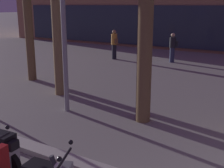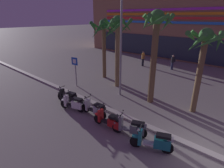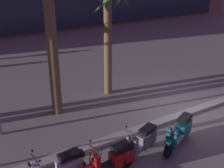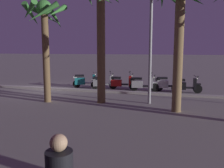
{
  "view_description": "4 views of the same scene",
  "coord_description": "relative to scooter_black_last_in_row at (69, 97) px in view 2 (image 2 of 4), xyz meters",
  "views": [
    {
      "loc": [
        -1.33,
        -4.16,
        3.05
      ],
      "look_at": [
        -4.49,
        1.1,
        1.39
      ],
      "focal_mm": 47.12,
      "sensor_mm": 36.0,
      "label": 1
    },
    {
      "loc": [
        0.81,
        -7.25,
        5.4
      ],
      "look_at": [
        -7.13,
        1.77,
        0.85
      ],
      "focal_mm": 28.68,
      "sensor_mm": 36.0,
      "label": 2
    },
    {
      "loc": [
        -7.88,
        -7.04,
        5.5
      ],
      "look_at": [
        -2.7,
        1.44,
        1.25
      ],
      "focal_mm": 46.63,
      "sensor_mm": 36.0,
      "label": 3
    },
    {
      "loc": [
        -8.05,
        13.56,
        2.59
      ],
      "look_at": [
        -4.82,
        2.06,
        0.85
      ],
      "focal_mm": 38.65,
      "sensor_mm": 36.0,
      "label": 4
    }
  ],
  "objects": [
    {
      "name": "pedestrian_strolling_near_curb",
      "position": [
        -1.49,
        11.41,
        0.44
      ],
      "size": [
        0.46,
        0.37,
        1.67
      ],
      "color": "black",
      "rests_on": "ground"
    },
    {
      "name": "palm_tree_near_sign",
      "position": [
        -1.95,
        5.48,
        3.49
      ],
      "size": [
        2.72,
        2.84,
        5.19
      ],
      "color": "brown",
      "rests_on": "ground"
    },
    {
      "name": "palm_tree_far_corner",
      "position": [
        3.93,
        3.79,
        3.76
      ],
      "size": [
        2.06,
        2.09,
        5.79
      ],
      "color": "brown",
      "rests_on": "ground"
    },
    {
      "name": "palm_tree_mid_walkway",
      "position": [
        0.38,
        4.54,
        3.61
      ],
      "size": [
        2.12,
        2.2,
        5.5
      ],
      "color": "olive",
      "rests_on": "ground"
    },
    {
      "name": "scooter_white_second_in_line",
      "position": [
        1.06,
        -0.37,
        0.02
      ],
      "size": [
        1.69,
        0.75,
        1.17
      ],
      "color": "black",
      "rests_on": "ground"
    },
    {
      "name": "ground_plane",
      "position": [
        8.37,
        1.13,
        -0.45
      ],
      "size": [
        200.0,
        200.0,
        0.0
      ],
      "primitive_type": "plane",
      "color": "gray"
    },
    {
      "name": "scooter_teal_gap_after_mid",
      "position": [
        6.47,
        -0.28,
        0.01
      ],
      "size": [
        1.73,
        0.92,
        1.04
      ],
      "color": "black",
      "rests_on": "ground"
    },
    {
      "name": "scooter_black_last_in_row",
      "position": [
        0.0,
        0.0,
        0.0
      ],
      "size": [
        1.77,
        0.6,
        1.04
      ],
      "color": "black",
      "rests_on": "ground"
    },
    {
      "name": "scooter_grey_tail_end",
      "position": [
        5.13,
        -0.07,
        -0.01
      ],
      "size": [
        1.65,
        0.83,
        1.17
      ],
      "color": "black",
      "rests_on": "ground"
    },
    {
      "name": "scooter_silver_mid_centre",
      "position": [
        2.52,
        0.03,
        0.0
      ],
      "size": [
        1.81,
        0.56,
        1.17
      ],
      "color": "black",
      "rests_on": "ground"
    },
    {
      "name": "palm_tree_by_mall_entrance",
      "position": [
        6.54,
        4.34,
        3.23
      ],
      "size": [
        2.12,
        2.18,
        4.86
      ],
      "color": "brown",
      "rests_on": "ground"
    },
    {
      "name": "scooter_red_lead_nearest",
      "position": [
        3.95,
        -0.32,
        -0.01
      ],
      "size": [
        1.8,
        0.57,
        1.17
      ],
      "color": "black",
      "rests_on": "ground"
    },
    {
      "name": "street_lamp",
      "position": [
        1.65,
        3.34,
        4.22
      ],
      "size": [
        0.36,
        0.36,
        7.81
      ],
      "color": "#939399",
      "rests_on": "ground"
    },
    {
      "name": "pedestrian_by_palm_tree",
      "position": [
        1.7,
        12.21,
        0.38
      ],
      "size": [
        0.44,
        0.4,
        1.58
      ],
      "color": "#2D3351",
      "rests_on": "ground"
    },
    {
      "name": "curb_strip",
      "position": [
        8.37,
        1.01,
        -0.39
      ],
      "size": [
        60.0,
        0.36,
        0.12
      ],
      "primitive_type": "cube",
      "color": "#BCB7AD",
      "rests_on": "ground"
    },
    {
      "name": "crossing_sign",
      "position": [
        -2.12,
        2.29,
        1.05
      ],
      "size": [
        0.6,
        0.16,
        2.4
      ],
      "color": "#939399",
      "rests_on": "ground"
    }
  ]
}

